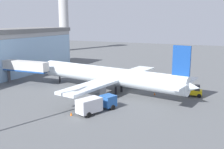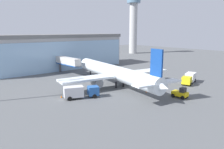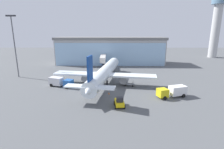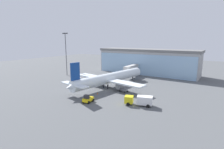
% 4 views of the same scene
% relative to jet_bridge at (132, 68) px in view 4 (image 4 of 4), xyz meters
% --- Properties ---
extents(ground, '(240.00, 240.00, 0.00)m').
position_rel_jet_bridge_xyz_m(ground, '(2.89, -26.42, -4.11)').
color(ground, '#545659').
extents(terminal_building, '(51.87, 13.90, 12.67)m').
position_rel_jet_bridge_xyz_m(terminal_building, '(2.89, 12.08, 2.22)').
color(terminal_building, '#A3A3A3').
rests_on(terminal_building, ground).
extents(jet_bridge, '(2.52, 13.07, 5.48)m').
position_rel_jet_bridge_xyz_m(jet_bridge, '(0.00, 0.00, 0.00)').
color(jet_bridge, beige).
rests_on(jet_bridge, ground).
extents(apron_light_mast, '(3.20, 0.40, 20.60)m').
position_rel_jet_bridge_xyz_m(apron_light_mast, '(-28.68, -14.46, 7.97)').
color(apron_light_mast, '#59595E').
rests_on(apron_light_mast, ground).
extents(airplane, '(30.57, 38.08, 10.62)m').
position_rel_jet_bridge_xyz_m(airplane, '(1.76, -22.02, -0.74)').
color(airplane, white).
rests_on(airplane, ground).
extents(catering_truck, '(7.60, 4.75, 2.65)m').
position_rel_jet_bridge_xyz_m(catering_truck, '(-10.94, -25.20, -2.64)').
color(catering_truck, '#2659A5').
rests_on(catering_truck, ground).
extents(fuel_truck, '(7.62, 4.29, 2.65)m').
position_rel_jet_bridge_xyz_m(fuel_truck, '(18.72, -33.07, -2.64)').
color(fuel_truck, yellow).
rests_on(fuel_truck, ground).
extents(baggage_cart, '(3.06, 2.12, 1.50)m').
position_rel_jet_bridge_xyz_m(baggage_cart, '(8.95, -24.24, -3.61)').
color(baggage_cart, gray).
rests_on(baggage_cart, ground).
extents(pushback_tug, '(2.42, 3.35, 2.30)m').
position_rel_jet_bridge_xyz_m(pushback_tug, '(5.61, -38.74, -3.14)').
color(pushback_tug, yellow).
rests_on(pushback_tug, ground).
extents(safety_cone_nose, '(0.36, 0.36, 0.55)m').
position_rel_jet_bridge_xyz_m(safety_cone_nose, '(3.22, -31.30, -3.84)').
color(safety_cone_nose, orange).
rests_on(safety_cone_nose, ground).
extents(safety_cone_wingtip, '(0.36, 0.36, 0.55)m').
position_rel_jet_bridge_xyz_m(safety_cone_wingtip, '(-13.86, -22.32, -3.84)').
color(safety_cone_wingtip, orange).
rests_on(safety_cone_wingtip, ground).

